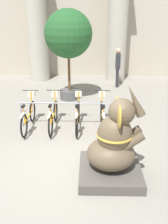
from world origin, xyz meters
TOP-DOWN VIEW (x-y plane):
  - ground_plane at (0.00, 0.00)m, footprint 60.00×60.00m
  - building_facade at (0.00, 8.60)m, footprint 20.00×0.20m
  - column_left at (-1.93, 7.60)m, footprint 1.18×1.18m
  - column_right at (1.93, 7.60)m, footprint 1.18×1.18m
  - bike_rack at (-0.08, 1.95)m, footprint 2.78×0.05m
  - bicycle_0 at (-1.18, 1.82)m, footprint 0.48×1.75m
  - bicycle_1 at (-0.45, 1.86)m, footprint 0.48×1.75m
  - bicycle_2 at (0.28, 1.87)m, footprint 0.48×1.75m
  - bicycle_3 at (1.01, 1.86)m, footprint 0.48×1.75m
  - elephant_statue at (1.12, -0.50)m, footprint 1.29×1.29m
  - person_pedestrian at (1.89, 6.32)m, footprint 0.24×0.47m
  - potted_tree at (-0.18, 4.56)m, footprint 1.77×1.77m

SIDE VIEW (x-z plane):
  - ground_plane at x=0.00m, z-range 0.00..0.00m
  - bicycle_0 at x=-1.18m, z-range -0.12..0.93m
  - bicycle_1 at x=-0.45m, z-range -0.12..0.93m
  - bicycle_2 at x=0.28m, z-range -0.12..0.93m
  - bicycle_3 at x=1.01m, z-range -0.12..0.93m
  - bike_rack at x=-0.08m, z-range 0.19..0.96m
  - elephant_statue at x=1.12m, z-range -0.34..1.70m
  - person_pedestrian at x=1.89m, z-range 0.19..1.96m
  - potted_tree at x=-0.18m, z-range 0.72..4.11m
  - column_left at x=-1.93m, z-range 0.04..5.20m
  - column_right at x=1.93m, z-range 0.04..5.20m
  - building_facade at x=0.00m, z-range 0.00..6.00m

